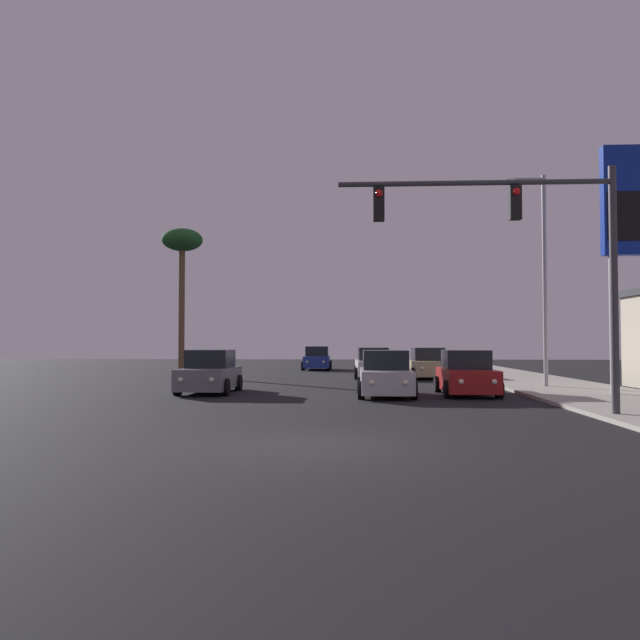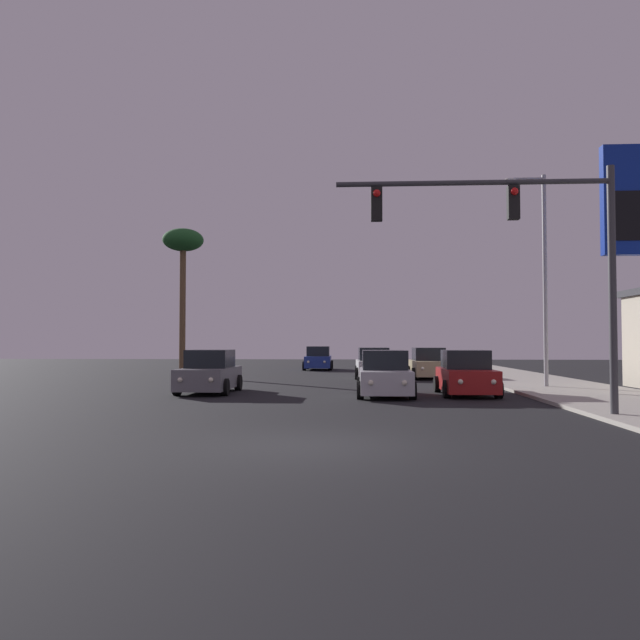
# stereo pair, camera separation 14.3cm
# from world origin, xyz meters

# --- Properties ---
(ground_plane) EXTENTS (120.00, 120.00, 0.00)m
(ground_plane) POSITION_xyz_m (0.00, 0.00, 0.00)
(ground_plane) COLOR black
(sidewalk_right) EXTENTS (5.00, 60.00, 0.12)m
(sidewalk_right) POSITION_xyz_m (9.50, 10.00, 0.06)
(sidewalk_right) COLOR #9E998E
(sidewalk_right) RESTS_ON ground
(car_silver) EXTENTS (2.04, 4.31, 1.68)m
(car_silver) POSITION_xyz_m (1.92, 10.98, 0.76)
(car_silver) COLOR #B7B7BC
(car_silver) RESTS_ON ground
(car_white) EXTENTS (2.04, 4.34, 1.68)m
(car_white) POSITION_xyz_m (1.84, 22.50, 0.76)
(car_white) COLOR silver
(car_white) RESTS_ON ground
(car_red) EXTENTS (2.04, 4.33, 1.68)m
(car_red) POSITION_xyz_m (4.98, 11.66, 0.76)
(car_red) COLOR maroon
(car_red) RESTS_ON ground
(car_grey) EXTENTS (2.04, 4.31, 1.68)m
(car_grey) POSITION_xyz_m (-4.86, 12.18, 0.76)
(car_grey) COLOR slate
(car_grey) RESTS_ON ground
(car_blue) EXTENTS (2.04, 4.33, 1.68)m
(car_blue) POSITION_xyz_m (-1.83, 32.83, 0.76)
(car_blue) COLOR navy
(car_blue) RESTS_ON ground
(car_tan) EXTENTS (2.04, 4.33, 1.68)m
(car_tan) POSITION_xyz_m (4.85, 22.37, 0.76)
(car_tan) COLOR tan
(car_tan) RESTS_ON ground
(traffic_light_mast) EXTENTS (7.32, 0.36, 6.50)m
(traffic_light_mast) POSITION_xyz_m (5.48, 4.62, 4.73)
(traffic_light_mast) COLOR #38383D
(traffic_light_mast) RESTS_ON sidewalk_right
(street_lamp) EXTENTS (1.74, 0.24, 9.00)m
(street_lamp) POSITION_xyz_m (8.76, 14.84, 5.12)
(street_lamp) COLOR #99999E
(street_lamp) RESTS_ON sidewalk_right
(gas_station_sign) EXTENTS (2.00, 0.42, 9.00)m
(gas_station_sign) POSITION_xyz_m (10.80, 10.97, 6.62)
(gas_station_sign) COLOR #99999E
(gas_station_sign) RESTS_ON sidewalk_right
(palm_tree_mid) EXTENTS (2.40, 2.40, 8.67)m
(palm_tree_mid) POSITION_xyz_m (-9.29, 24.00, 7.53)
(palm_tree_mid) COLOR brown
(palm_tree_mid) RESTS_ON ground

